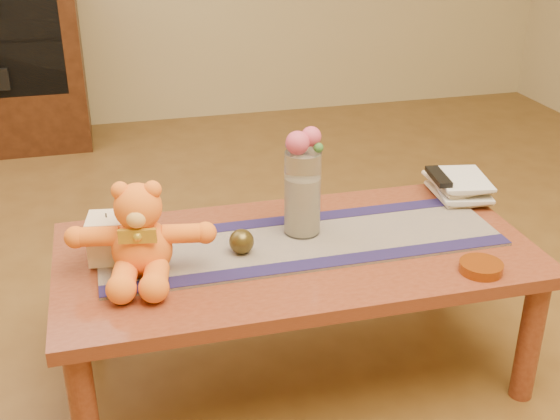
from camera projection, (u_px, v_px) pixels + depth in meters
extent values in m
plane|color=brown|center=(295.00, 370.00, 2.27)|extent=(5.50, 5.50, 0.00)
cube|color=#602817|center=(296.00, 254.00, 2.09)|extent=(1.40, 0.70, 0.04)
cylinder|color=#602817|center=(85.00, 415.00, 1.78)|extent=(0.07, 0.07, 0.41)
cylinder|color=#602817|center=(530.00, 340.00, 2.07)|extent=(0.07, 0.07, 0.41)
cylinder|color=#602817|center=(83.00, 296.00, 2.29)|extent=(0.07, 0.07, 0.41)
cylinder|color=#602817|center=(441.00, 249.00, 2.58)|extent=(0.07, 0.07, 0.41)
cube|color=#1E1844|center=(302.00, 242.00, 2.10)|extent=(1.20, 0.35, 0.01)
cube|color=#1C1644|center=(317.00, 263.00, 1.97)|extent=(1.20, 0.06, 0.00)
cube|color=#1C1644|center=(290.00, 220.00, 2.23)|extent=(1.20, 0.06, 0.00)
cube|color=beige|center=(109.00, 238.00, 1.98)|extent=(0.12, 0.12, 0.13)
cylinder|color=black|center=(106.00, 215.00, 1.95)|extent=(0.00, 0.00, 0.01)
cylinder|color=silver|center=(302.00, 193.00, 2.10)|extent=(0.11, 0.11, 0.26)
cylinder|color=beige|center=(302.00, 205.00, 2.12)|extent=(0.09, 0.09, 0.18)
sphere|color=#BF435F|center=(298.00, 143.00, 2.02)|extent=(0.07, 0.07, 0.07)
sphere|color=#BF435F|center=(311.00, 137.00, 2.03)|extent=(0.06, 0.06, 0.06)
sphere|color=#454796|center=(303.00, 139.00, 2.06)|extent=(0.04, 0.04, 0.04)
sphere|color=#454796|center=(291.00, 145.00, 2.05)|extent=(0.04, 0.04, 0.04)
sphere|color=#33662D|center=(318.00, 148.00, 2.03)|extent=(0.03, 0.03, 0.03)
sphere|color=#443816|center=(242.00, 241.00, 2.02)|extent=(0.08, 0.08, 0.07)
imported|color=beige|center=(435.00, 196.00, 2.40)|extent=(0.18, 0.24, 0.02)
imported|color=beige|center=(438.00, 191.00, 2.38)|extent=(0.21, 0.25, 0.02)
imported|color=beige|center=(435.00, 185.00, 2.38)|extent=(0.17, 0.23, 0.02)
imported|color=beige|center=(438.00, 180.00, 2.37)|extent=(0.20, 0.25, 0.02)
cube|color=black|center=(438.00, 177.00, 2.35)|extent=(0.07, 0.16, 0.02)
cylinder|color=#BF5914|center=(481.00, 267.00, 1.95)|extent=(0.15, 0.15, 0.03)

